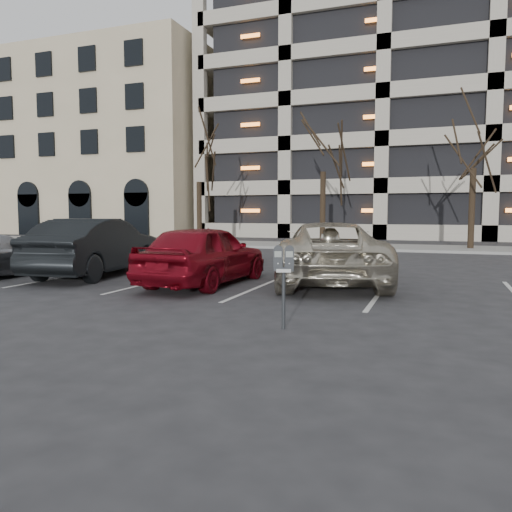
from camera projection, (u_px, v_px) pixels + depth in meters
name	position (u px, v px, depth m)	size (l,w,h in m)	color
ground	(293.00, 305.00, 9.59)	(140.00, 140.00, 0.00)	#28282B
sidewalk	(382.00, 247.00, 24.55)	(80.00, 4.00, 0.12)	gray
stall_lines	(264.00, 285.00, 12.22)	(16.90, 5.20, 0.00)	silver
office_building	(92.00, 151.00, 46.51)	(26.00, 16.20, 15.00)	tan
tree_a	(199.00, 144.00, 27.49)	(3.39, 3.39, 7.70)	black
tree_b	(324.00, 125.00, 25.04)	(3.75, 3.75, 8.52)	black
tree_c	(475.00, 117.00, 22.65)	(3.71, 3.71, 8.44)	black
parking_meter	(284.00, 266.00, 7.53)	(0.34, 0.20, 1.25)	black
suv_silver	(329.00, 253.00, 12.52)	(3.93, 5.99, 1.54)	beige
car_red	(205.00, 254.00, 12.22)	(1.77, 4.39, 1.49)	maroon
car_dark	(97.00, 247.00, 14.00)	(1.70, 4.87, 1.60)	black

